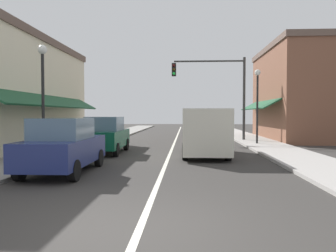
{
  "coord_description": "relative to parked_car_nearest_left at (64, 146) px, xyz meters",
  "views": [
    {
      "loc": [
        0.77,
        -5.26,
        1.9
      ],
      "look_at": [
        -0.2,
        12.39,
        1.26
      ],
      "focal_mm": 35.34,
      "sensor_mm": 36.0,
      "label": 1
    }
  ],
  "objects": [
    {
      "name": "traffic_signal_mast_arm",
      "position": [
        6.23,
        12.85,
        3.11
      ],
      "size": [
        5.12,
        0.5,
        5.84
      ],
      "color": "#333333",
      "rests_on": "ground"
    },
    {
      "name": "parked_car_second_left",
      "position": [
        0.02,
        5.43,
        0.0
      ],
      "size": [
        1.83,
        4.13,
        1.77
      ],
      "rotation": [
        0.0,
        0.0,
        0.02
      ],
      "color": "#0F4C33",
      "rests_on": "ground"
    },
    {
      "name": "street_lamp_right_mid",
      "position": [
        8.26,
        9.95,
        2.24
      ],
      "size": [
        0.36,
        0.36,
        4.6
      ],
      "color": "black",
      "rests_on": "ground"
    },
    {
      "name": "van_in_lane",
      "position": [
        4.79,
        4.79,
        0.27
      ],
      "size": [
        2.0,
        5.18,
        2.12
      ],
      "rotation": [
        0.0,
        0.0,
        0.0
      ],
      "color": "beige",
      "rests_on": "ground"
    },
    {
      "name": "sidewalk_left",
      "position": [
        -2.33,
        12.87,
        -0.82
      ],
      "size": [
        2.6,
        56.0,
        0.12
      ],
      "primitive_type": "cube",
      "color": "gray",
      "rests_on": "ground"
    },
    {
      "name": "street_lamp_left_near",
      "position": [
        -1.77,
        2.53,
        2.26
      ],
      "size": [
        0.36,
        0.36,
        4.64
      ],
      "color": "black",
      "rests_on": "ground"
    },
    {
      "name": "storefront_left_block",
      "position": [
        -5.99,
        6.87,
        2.2
      ],
      "size": [
        6.05,
        14.2,
        6.15
      ],
      "color": "beige",
      "rests_on": "ground"
    },
    {
      "name": "storefront_right_block",
      "position": [
        12.68,
        14.87,
        2.6
      ],
      "size": [
        6.74,
        10.2,
        6.95
      ],
      "color": "brown",
      "rests_on": "ground"
    },
    {
      "name": "sidewalk_right",
      "position": [
        8.67,
        12.87,
        -0.82
      ],
      "size": [
        2.6,
        56.0,
        0.12
      ],
      "primitive_type": "cube",
      "color": "#A39E99",
      "rests_on": "ground"
    },
    {
      "name": "ground_plane",
      "position": [
        3.17,
        12.87,
        -0.88
      ],
      "size": [
        80.0,
        80.0,
        0.0
      ],
      "primitive_type": "plane",
      "color": "#33302D"
    },
    {
      "name": "lane_center_stripe",
      "position": [
        3.17,
        12.87,
        -0.88
      ],
      "size": [
        0.14,
        52.0,
        0.01
      ],
      "primitive_type": "cube",
      "color": "silver",
      "rests_on": "ground"
    },
    {
      "name": "parked_car_nearest_left",
      "position": [
        0.0,
        0.0,
        0.0
      ],
      "size": [
        1.81,
        4.12,
        1.77
      ],
      "rotation": [
        0.0,
        0.0,
        0.01
      ],
      "color": "navy",
      "rests_on": "ground"
    }
  ]
}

